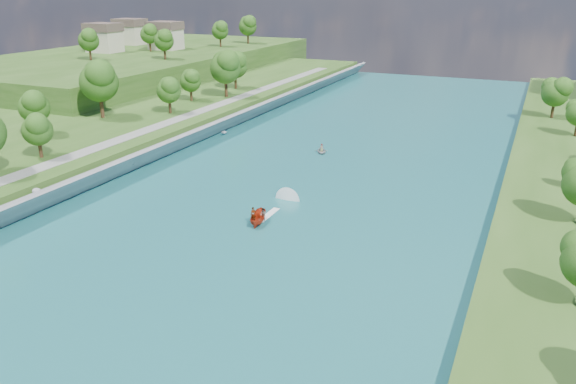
% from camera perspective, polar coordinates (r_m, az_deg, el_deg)
% --- Properties ---
extents(ground, '(260.00, 260.00, 0.00)m').
position_cam_1_polar(ground, '(62.15, -8.13, -6.49)').
color(ground, '#2D5119').
rests_on(ground, ground).
extents(river_water, '(55.00, 240.00, 0.10)m').
position_cam_1_polar(river_water, '(78.23, -0.39, -0.49)').
color(river_water, '#1B6067').
rests_on(river_water, ground).
extents(berm_west, '(45.00, 240.00, 3.50)m').
position_cam_1_polar(berm_west, '(107.59, -25.47, 4.27)').
color(berm_west, '#2D5119').
rests_on(berm_west, ground).
extents(ridge_west, '(60.00, 120.00, 9.00)m').
position_cam_1_polar(ridge_west, '(182.57, -14.62, 12.29)').
color(ridge_west, '#2D5119').
rests_on(ridge_west, ground).
extents(riprap_bank, '(3.61, 236.00, 4.05)m').
position_cam_1_polar(riprap_bank, '(90.44, -15.67, 2.80)').
color(riprap_bank, slate).
rests_on(riprap_bank, ground).
extents(riverside_path, '(3.00, 200.00, 0.10)m').
position_cam_1_polar(riverside_path, '(94.74, -18.63, 4.37)').
color(riverside_path, gray).
rests_on(riverside_path, berm_west).
extents(ridge_houses, '(29.50, 29.50, 8.40)m').
position_cam_1_polar(ridge_houses, '(189.40, -15.42, 15.17)').
color(ridge_houses, beige).
rests_on(ridge_houses, ridge_west).
extents(trees_ridge, '(23.12, 63.83, 10.91)m').
position_cam_1_polar(trees_ridge, '(180.20, -10.53, 15.51)').
color(trees_ridge, '#234C14').
rests_on(trees_ridge, ridge_west).
extents(motorboat, '(3.60, 18.98, 2.22)m').
position_cam_1_polar(motorboat, '(70.50, -2.52, -2.25)').
color(motorboat, '#AA260D').
rests_on(motorboat, river_water).
extents(raft, '(3.40, 3.88, 1.64)m').
position_cam_1_polar(raft, '(98.95, 3.43, 4.21)').
color(raft, gray).
rests_on(raft, river_water).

